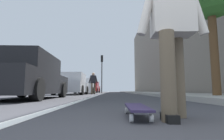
{
  "coord_description": "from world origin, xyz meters",
  "views": [
    {
      "loc": [
        -0.78,
        0.34,
        0.27
      ],
      "look_at": [
        8.08,
        0.35,
        1.31
      ],
      "focal_mm": 28.34,
      "sensor_mm": 36.0,
      "label": 1
    }
  ],
  "objects_px": {
    "parked_car_far": "(85,87)",
    "traffic_light": "(102,67)",
    "pedestrian_distant": "(93,82)",
    "parked_car_mid": "(72,85)",
    "parked_car_near": "(28,78)",
    "parked_car_end": "(92,87)",
    "skater_person": "(172,24)",
    "skateboard": "(137,108)"
  },
  "relations": [
    {
      "from": "parked_car_mid",
      "to": "parked_car_end",
      "type": "bearing_deg",
      "value": -0.16
    },
    {
      "from": "pedestrian_distant",
      "to": "parked_car_far",
      "type": "bearing_deg",
      "value": 15.91
    },
    {
      "from": "skateboard",
      "to": "skater_person",
      "type": "distance_m",
      "value": 0.92
    },
    {
      "from": "pedestrian_distant",
      "to": "skater_person",
      "type": "bearing_deg",
      "value": -170.17
    },
    {
      "from": "parked_car_near",
      "to": "parked_car_far",
      "type": "xyz_separation_m",
      "value": [
        12.11,
        -0.09,
        -0.01
      ]
    },
    {
      "from": "parked_car_far",
      "to": "parked_car_near",
      "type": "bearing_deg",
      "value": 179.55
    },
    {
      "from": "parked_car_far",
      "to": "pedestrian_distant",
      "type": "distance_m",
      "value": 4.58
    },
    {
      "from": "traffic_light",
      "to": "pedestrian_distant",
      "type": "bearing_deg",
      "value": 178.57
    },
    {
      "from": "parked_car_near",
      "to": "parked_car_far",
      "type": "bearing_deg",
      "value": -0.45
    },
    {
      "from": "parked_car_mid",
      "to": "pedestrian_distant",
      "type": "relative_size",
      "value": 2.55
    },
    {
      "from": "parked_car_end",
      "to": "skateboard",
      "type": "bearing_deg",
      "value": -172.23
    },
    {
      "from": "parked_car_end",
      "to": "pedestrian_distant",
      "type": "relative_size",
      "value": 2.78
    },
    {
      "from": "traffic_light",
      "to": "pedestrian_distant",
      "type": "distance_m",
      "value": 8.13
    },
    {
      "from": "parked_car_near",
      "to": "parked_car_far",
      "type": "height_order",
      "value": "parked_car_near"
    },
    {
      "from": "parked_car_end",
      "to": "skater_person",
      "type": "bearing_deg",
      "value": -171.42
    },
    {
      "from": "parked_car_end",
      "to": "traffic_light",
      "type": "xyz_separation_m",
      "value": [
        -2.86,
        -1.54,
        2.43
      ]
    },
    {
      "from": "parked_car_near",
      "to": "traffic_light",
      "type": "bearing_deg",
      "value": -5.68
    },
    {
      "from": "skater_person",
      "to": "parked_car_end",
      "type": "distance_m",
      "value": 22.83
    },
    {
      "from": "traffic_light",
      "to": "parked_car_near",
      "type": "bearing_deg",
      "value": 174.32
    },
    {
      "from": "parked_car_near",
      "to": "parked_car_end",
      "type": "xyz_separation_m",
      "value": [
        18.4,
        -0.0,
        0.03
      ]
    },
    {
      "from": "skateboard",
      "to": "skater_person",
      "type": "bearing_deg",
      "value": -113.33
    },
    {
      "from": "parked_car_far",
      "to": "parked_car_end",
      "type": "relative_size",
      "value": 0.97
    },
    {
      "from": "parked_car_mid",
      "to": "parked_car_near",
      "type": "bearing_deg",
      "value": -179.73
    },
    {
      "from": "skater_person",
      "to": "parked_car_far",
      "type": "distance_m",
      "value": 16.62
    },
    {
      "from": "skateboard",
      "to": "parked_car_far",
      "type": "bearing_deg",
      "value": 10.42
    },
    {
      "from": "parked_car_near",
      "to": "skater_person",
      "type": "bearing_deg",
      "value": -140.76
    },
    {
      "from": "skater_person",
      "to": "parked_car_near",
      "type": "distance_m",
      "value": 5.39
    },
    {
      "from": "skater_person",
      "to": "parked_car_far",
      "type": "relative_size",
      "value": 0.36
    },
    {
      "from": "skateboard",
      "to": "traffic_light",
      "type": "relative_size",
      "value": 0.18
    },
    {
      "from": "parked_car_far",
      "to": "parked_car_end",
      "type": "xyz_separation_m",
      "value": [
        6.28,
        0.09,
        0.04
      ]
    },
    {
      "from": "parked_car_near",
      "to": "parked_car_far",
      "type": "distance_m",
      "value": 12.11
    },
    {
      "from": "parked_car_far",
      "to": "traffic_light",
      "type": "distance_m",
      "value": 4.46
    },
    {
      "from": "skateboard",
      "to": "parked_car_far",
      "type": "distance_m",
      "value": 16.42
    },
    {
      "from": "traffic_light",
      "to": "pedestrian_distant",
      "type": "relative_size",
      "value": 2.76
    },
    {
      "from": "skateboard",
      "to": "parked_car_near",
      "type": "bearing_deg",
      "value": 37.28
    },
    {
      "from": "parked_car_mid",
      "to": "traffic_light",
      "type": "bearing_deg",
      "value": -9.97
    },
    {
      "from": "skateboard",
      "to": "pedestrian_distant",
      "type": "bearing_deg",
      "value": 8.31
    },
    {
      "from": "parked_car_mid",
      "to": "parked_car_far",
      "type": "height_order",
      "value": "parked_car_mid"
    },
    {
      "from": "skater_person",
      "to": "pedestrian_distant",
      "type": "height_order",
      "value": "pedestrian_distant"
    },
    {
      "from": "parked_car_near",
      "to": "parked_car_end",
      "type": "distance_m",
      "value": 18.4
    },
    {
      "from": "skateboard",
      "to": "pedestrian_distant",
      "type": "height_order",
      "value": "pedestrian_distant"
    },
    {
      "from": "pedestrian_distant",
      "to": "skateboard",
      "type": "bearing_deg",
      "value": -171.69
    }
  ]
}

